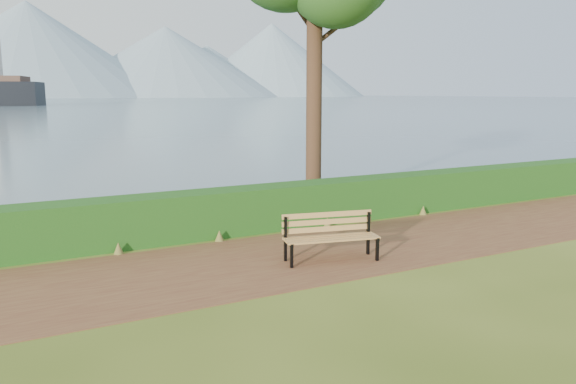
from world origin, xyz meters
TOP-DOWN VIEW (x-y plane):
  - ground at (0.00, 0.00)m, footprint 140.00×140.00m
  - path at (0.00, 0.30)m, footprint 40.00×3.40m
  - hedge at (0.00, 2.60)m, footprint 32.00×0.85m
  - water at (0.00, 260.00)m, footprint 700.00×510.00m
  - bench at (0.27, -0.19)m, footprint 1.85×0.89m

SIDE VIEW (x-z plane):
  - ground at x=0.00m, z-range 0.00..0.00m
  - path at x=0.00m, z-range 0.00..0.01m
  - water at x=0.00m, z-range 0.00..0.01m
  - hedge at x=0.00m, z-range 0.00..1.00m
  - bench at x=0.27m, z-range 0.07..0.96m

